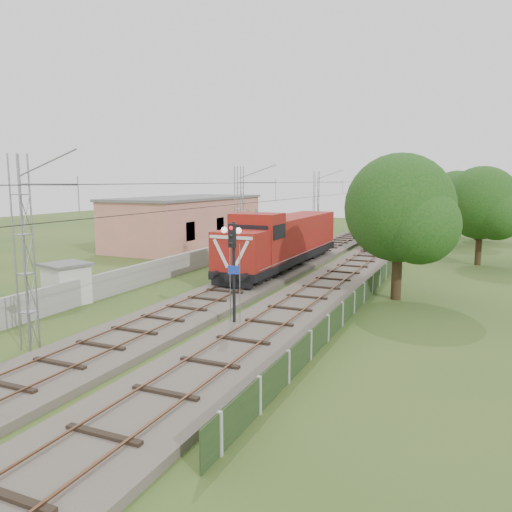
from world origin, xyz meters
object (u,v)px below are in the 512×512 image
at_px(relay_hut, 67,283).
at_px(signal_post, 233,256).
at_px(locomotive, 283,240).
at_px(coach_rake, 429,203).

bearing_deg(relay_hut, signal_post, -2.60).
height_order(locomotive, coach_rake, locomotive).
height_order(signal_post, relay_hut, signal_post).
xyz_separation_m(locomotive, relay_hut, (-7.40, -15.05, -1.19)).
distance_m(coach_rake, signal_post, 84.55).
height_order(locomotive, signal_post, locomotive).
height_order(locomotive, relay_hut, locomotive).
distance_m(signal_post, relay_hut, 11.04).
bearing_deg(locomotive, signal_post, -77.70).
distance_m(locomotive, coach_rake, 69.17).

